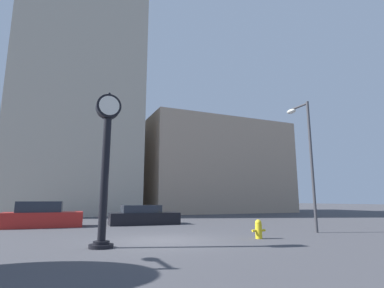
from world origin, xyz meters
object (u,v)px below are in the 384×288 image
Objects in this scene: street_clock at (106,156)px; fire_hydrant_near at (259,229)px; car_black at (143,216)px; street_lamp_right at (305,145)px; car_red at (42,216)px.

fire_hydrant_near is (6.18, -0.07, -2.65)m from street_clock.
car_black is 10.78m from street_lamp_right.
street_lamp_right reaches higher than fire_hydrant_near.
street_lamp_right is (12.31, -8.08, 3.74)m from car_red.
fire_hydrant_near is 0.12× the size of street_lamp_right.
car_black reaches higher than fire_hydrant_near.
car_red is at bearing 103.63° from street_clock.
street_clock is 7.06× the size of fire_hydrant_near.
car_red reaches higher than car_black.
fire_hydrant_near is at bearing -44.80° from car_red.
car_black is at bearing 105.89° from fire_hydrant_near.
street_clock is 9.71m from car_red.
fire_hydrant_near is (8.40, -9.21, -0.23)m from car_red.
street_clock is 6.72m from fire_hydrant_near.
street_lamp_right is at bearing -30.42° from car_red.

